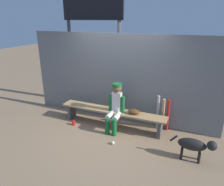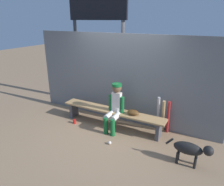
{
  "view_description": "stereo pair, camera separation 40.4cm",
  "coord_description": "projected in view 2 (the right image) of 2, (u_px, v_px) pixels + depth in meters",
  "views": [
    {
      "loc": [
        1.83,
        -4.27,
        2.59
      ],
      "look_at": [
        0.0,
        0.0,
        0.9
      ],
      "focal_mm": 32.88,
      "sensor_mm": 36.0,
      "label": 1
    },
    {
      "loc": [
        2.19,
        -4.09,
        2.59
      ],
      "look_at": [
        0.0,
        0.0,
        0.9
      ],
      "focal_mm": 32.88,
      "sensor_mm": 36.0,
      "label": 2
    }
  ],
  "objects": [
    {
      "name": "dugout_bench",
      "position": [
        112.0,
        113.0,
        5.12
      ],
      "size": [
        2.71,
        0.36,
        0.45
      ],
      "color": "tan",
      "rests_on": "ground_plane"
    },
    {
      "name": "bat_aluminum_silver",
      "position": [
        158.0,
        114.0,
        4.9
      ],
      "size": [
        0.07,
        0.13,
        0.89
      ],
      "primitive_type": "cylinder",
      "rotation": [
        0.08,
        0.0,
        -0.08
      ],
      "color": "#B7B7BC",
      "rests_on": "ground_plane"
    },
    {
      "name": "bat_aluminum_red",
      "position": [
        168.0,
        117.0,
        4.8
      ],
      "size": [
        0.08,
        0.16,
        0.83
      ],
      "primitive_type": "cylinder",
      "rotation": [
        0.11,
        0.0,
        0.11
      ],
      "color": "#B22323",
      "rests_on": "ground_plane"
    },
    {
      "name": "player_seated",
      "position": [
        115.0,
        106.0,
        4.88
      ],
      "size": [
        0.41,
        0.55,
        1.16
      ],
      "color": "silver",
      "rests_on": "ground_plane"
    },
    {
      "name": "baseball",
      "position": [
        110.0,
        143.0,
        4.48
      ],
      "size": [
        0.07,
        0.07,
        0.07
      ],
      "primitive_type": "sphere",
      "color": "white",
      "rests_on": "ground_plane"
    },
    {
      "name": "chainlink_fence",
      "position": [
        121.0,
        79.0,
        5.24
      ],
      "size": [
        5.05,
        0.03,
        2.27
      ],
      "primitive_type": "cube",
      "color": "slate",
      "rests_on": "ground_plane"
    },
    {
      "name": "baseball_glove",
      "position": [
        133.0,
        112.0,
        4.82
      ],
      "size": [
        0.28,
        0.2,
        0.12
      ],
      "primitive_type": "ellipsoid",
      "color": "#593819",
      "rests_on": "dugout_bench"
    },
    {
      "name": "dog",
      "position": [
        191.0,
        149.0,
        3.75
      ],
      "size": [
        0.84,
        0.2,
        0.49
      ],
      "color": "black",
      "rests_on": "ground_plane"
    },
    {
      "name": "bat_wood_tan",
      "position": [
        163.0,
        116.0,
        4.82
      ],
      "size": [
        0.09,
        0.24,
        0.85
      ],
      "primitive_type": "cylinder",
      "rotation": [
        0.2,
        0.0,
        0.09
      ],
      "color": "tan",
      "rests_on": "ground_plane"
    },
    {
      "name": "scoreboard",
      "position": [
        99.0,
        16.0,
        5.76
      ],
      "size": [
        2.13,
        0.27,
        3.79
      ],
      "color": "#3F3F42",
      "rests_on": "ground_plane"
    },
    {
      "name": "cup_on_bench",
      "position": [
        118.0,
        110.0,
        4.95
      ],
      "size": [
        0.08,
        0.08,
        0.11
      ],
      "primitive_type": "cylinder",
      "color": "silver",
      "rests_on": "dugout_bench"
    },
    {
      "name": "ground_plane",
      "position": [
        112.0,
        126.0,
        5.25
      ],
      "size": [
        30.0,
        30.0,
        0.0
      ],
      "primitive_type": "plane",
      "color": "#937556"
    },
    {
      "name": "cup_on_ground",
      "position": [
        75.0,
        121.0,
        5.37
      ],
      "size": [
        0.08,
        0.08,
        0.11
      ],
      "primitive_type": "cylinder",
      "color": "red",
      "rests_on": "ground_plane"
    }
  ]
}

